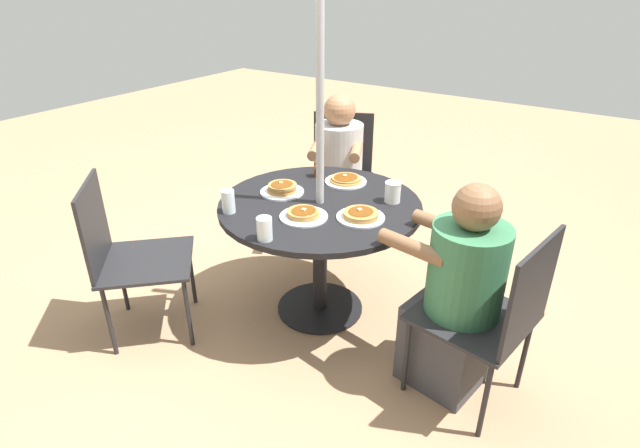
% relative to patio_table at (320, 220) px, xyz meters
% --- Properties ---
extents(ground_plane, '(12.00, 12.00, 0.00)m').
position_rel_patio_table_xyz_m(ground_plane, '(0.00, 0.00, -0.61)').
color(ground_plane, tan).
extents(patio_table, '(1.12, 1.12, 0.71)m').
position_rel_patio_table_xyz_m(patio_table, '(0.00, 0.00, 0.00)').
color(patio_table, black).
rests_on(patio_table, ground).
extents(umbrella_pole, '(0.04, 0.04, 2.02)m').
position_rel_patio_table_xyz_m(umbrella_pole, '(0.00, 0.00, 0.40)').
color(umbrella_pole, '#ADADB2').
rests_on(umbrella_pole, ground).
extents(patio_chair_north, '(0.63, 0.63, 0.91)m').
position_rel_patio_table_xyz_m(patio_chair_north, '(-0.95, -0.45, -0.09)').
color(patio_chair_north, '#232326').
rests_on(patio_chair_north, ground).
extents(diner_north, '(0.56, 0.50, 1.11)m').
position_rel_patio_table_xyz_m(diner_north, '(-0.79, -0.37, -0.10)').
color(diner_north, gray).
rests_on(diner_north, ground).
extents(patio_chair_east, '(0.67, 0.67, 0.91)m').
position_rel_patio_table_xyz_m(patio_chair_east, '(0.74, -0.75, -0.09)').
color(patio_chair_east, '#232326').
rests_on(patio_chair_east, ground).
extents(patio_chair_south, '(0.54, 0.54, 0.91)m').
position_rel_patio_table_xyz_m(patio_chair_south, '(0.17, 1.04, -0.09)').
color(patio_chair_south, '#232326').
rests_on(patio_chair_south, ground).
extents(diner_south, '(0.41, 0.57, 1.08)m').
position_rel_patio_table_xyz_m(diner_south, '(0.14, 0.86, -0.12)').
color(diner_south, '#3D3D42').
rests_on(diner_south, ground).
extents(pancake_plate_a, '(0.25, 0.25, 0.05)m').
position_rel_patio_table_xyz_m(pancake_plate_a, '(0.05, 0.28, 0.13)').
color(pancake_plate_a, white).
rests_on(pancake_plate_a, patio_table).
extents(pancake_plate_b, '(0.25, 0.25, 0.06)m').
position_rel_patio_table_xyz_m(pancake_plate_b, '(0.01, -0.25, 0.13)').
color(pancake_plate_b, white).
rests_on(pancake_plate_b, patio_table).
extents(pancake_plate_c, '(0.25, 0.25, 0.04)m').
position_rel_patio_table_xyz_m(pancake_plate_c, '(-0.33, -0.03, 0.12)').
color(pancake_plate_c, white).
rests_on(pancake_plate_c, patio_table).
extents(pancake_plate_d, '(0.25, 0.25, 0.05)m').
position_rel_patio_table_xyz_m(pancake_plate_d, '(0.20, 0.03, 0.12)').
color(pancake_plate_d, white).
rests_on(pancake_plate_d, patio_table).
extents(syrup_bottle, '(0.08, 0.06, 0.14)m').
position_rel_patio_table_xyz_m(syrup_bottle, '(-0.32, -0.22, 0.16)').
color(syrup_bottle, brown).
rests_on(syrup_bottle, patio_table).
extents(coffee_cup, '(0.09, 0.09, 0.11)m').
position_rel_patio_table_xyz_m(coffee_cup, '(-0.23, 0.32, 0.17)').
color(coffee_cup, white).
rests_on(coffee_cup, patio_table).
extents(drinking_glass_a, '(0.07, 0.07, 0.11)m').
position_rel_patio_table_xyz_m(drinking_glass_a, '(0.50, 0.02, 0.17)').
color(drinking_glass_a, silver).
rests_on(drinking_glass_a, patio_table).
extents(drinking_glass_b, '(0.07, 0.07, 0.12)m').
position_rel_patio_table_xyz_m(drinking_glass_b, '(0.37, -0.33, 0.17)').
color(drinking_glass_b, silver).
rests_on(drinking_glass_b, patio_table).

